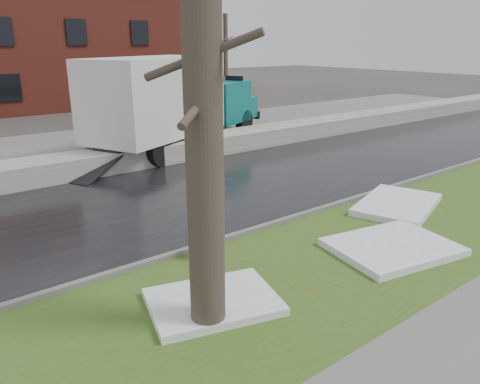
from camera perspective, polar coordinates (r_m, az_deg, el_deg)
ground at (r=10.90m, az=5.83°, el=-6.36°), size 120.00×120.00×0.00m
verge at (r=10.12m, az=10.78°, el=-8.47°), size 60.00×4.50×0.04m
road at (r=14.23m, az=-6.78°, el=-0.41°), size 60.00×7.00×0.03m
parking_lot at (r=21.72m, az=-18.68°, el=5.16°), size 60.00×9.00×0.03m
curb at (r=11.54m, az=2.40°, el=-4.46°), size 60.00×0.15×0.14m
snowbank at (r=17.74m, az=-13.98°, el=4.06°), size 60.00×1.60×0.75m
brick_building at (r=38.16m, az=-25.76°, el=17.06°), size 26.00×12.00×10.00m
bg_tree_right at (r=38.67m, az=-1.75°, el=16.24°), size 1.40×1.62×6.50m
fire_hydrant at (r=9.95m, az=-4.46°, el=-5.86°), size 0.39×0.37×0.79m
tree at (r=6.72m, az=-4.50°, el=10.44°), size 1.30×1.47×7.06m
box_truck at (r=20.16m, az=-8.09°, el=10.89°), size 11.37×6.58×3.89m
worker at (r=17.79m, az=-16.98°, el=8.18°), size 0.77×0.60×1.88m
snow_patch_near at (r=10.95m, az=18.08°, el=-6.38°), size 2.94×2.47×0.16m
snow_patch_far at (r=8.43m, az=-3.29°, el=-13.20°), size 2.56×2.15×0.14m
snow_patch_side at (r=13.74m, az=18.62°, el=-1.44°), size 3.23×2.60×0.18m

